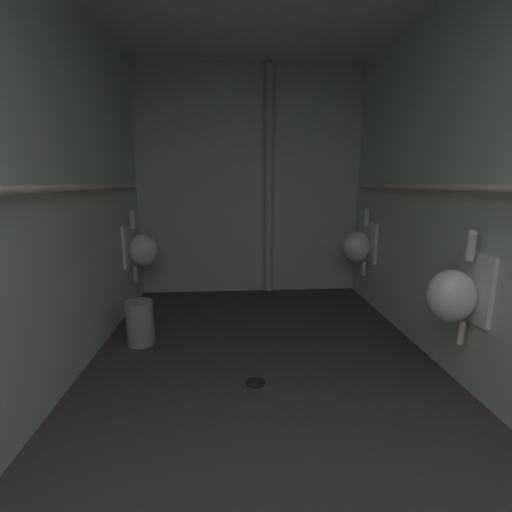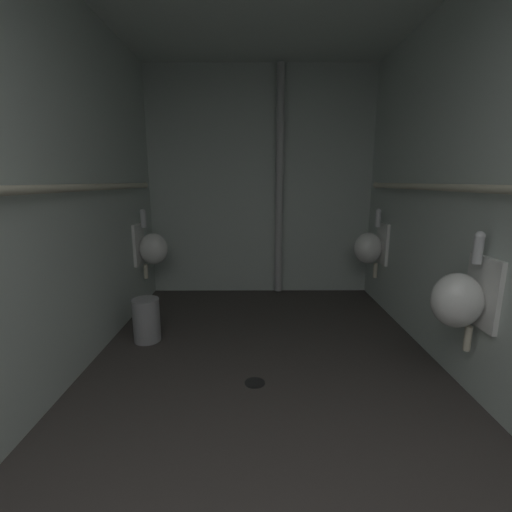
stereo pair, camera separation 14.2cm
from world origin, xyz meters
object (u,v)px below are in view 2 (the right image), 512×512
Objects in this scene: urinal_left_mid at (151,248)px; standpipe_back_wall at (279,184)px; floor_drain at (255,382)px; urinal_right_mid at (460,298)px; urinal_right_far at (370,247)px; waste_bin at (146,320)px.

standpipe_back_wall is at bearing 18.96° from urinal_left_mid.
urinal_right_mid is at bearing -6.74° from floor_drain.
urinal_right_far is 5.39× the size of floor_drain.
waste_bin is at bearing -78.64° from urinal_left_mid.
standpipe_back_wall is (-0.96, 2.16, 0.67)m from urinal_right_mid.
urinal_right_far reaches higher than waste_bin.
urinal_left_mid and urinal_right_far have the same top height.
urinal_right_far is at bearing 22.12° from waste_bin.
standpipe_back_wall reaches higher than urinal_left_mid.
urinal_right_mid is at bearing -35.42° from urinal_left_mid.
urinal_left_mid is at bearing 144.58° from urinal_right_mid.
waste_bin is (-0.93, 0.67, 0.18)m from floor_drain.
floor_drain is 1.16m from waste_bin.
waste_bin is at bearing -157.88° from urinal_right_far.
urinal_right_mid is 1.71m from urinal_right_far.
floor_drain is at bearing -128.82° from urinal_right_far.
floor_drain is (-1.25, -1.56, -0.66)m from urinal_right_far.
floor_drain is at bearing -54.15° from urinal_left_mid.
urinal_right_far is 2.01× the size of waste_bin.
urinal_left_mid is 5.39× the size of floor_drain.
urinal_left_mid and urinal_right_mid have the same top height.
urinal_right_mid reaches higher than floor_drain.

